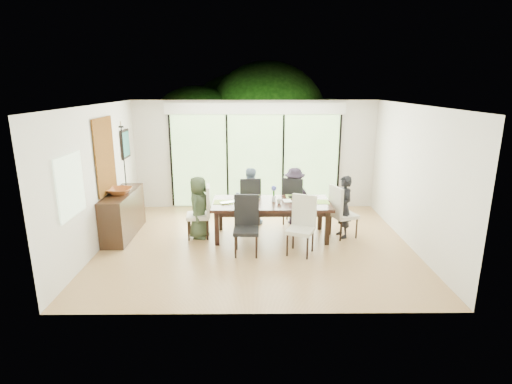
{
  "coord_description": "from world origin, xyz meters",
  "views": [
    {
      "loc": [
        -0.07,
        -7.38,
        3.06
      ],
      "look_at": [
        0.0,
        0.25,
        1.0
      ],
      "focal_mm": 28.0,
      "sensor_mm": 36.0,
      "label": 1
    }
  ],
  "objects_px": {
    "chair_near_left": "(246,226)",
    "cup_b": "(279,201)",
    "sideboard": "(123,214)",
    "cup_c": "(310,198)",
    "chair_near_right": "(301,226)",
    "vase": "(274,199)",
    "person_right_end": "(344,207)",
    "cup_a": "(237,198)",
    "table_top": "(271,203)",
    "chair_far_right": "(294,200)",
    "person_left_end": "(199,207)",
    "chair_right_end": "(344,211)",
    "laptop": "(229,203)",
    "chair_far_left": "(250,200)",
    "person_far_right": "(294,196)",
    "chair_left_end": "(198,212)",
    "bowl": "(119,191)",
    "person_far_left": "(250,196)"
  },
  "relations": [
    {
      "from": "person_left_end",
      "to": "laptop",
      "type": "relative_size",
      "value": 3.91
    },
    {
      "from": "chair_left_end",
      "to": "person_left_end",
      "type": "distance_m",
      "value": 0.1
    },
    {
      "from": "laptop",
      "to": "table_top",
      "type": "bearing_deg",
      "value": -18.83
    },
    {
      "from": "chair_left_end",
      "to": "chair_far_right",
      "type": "xyz_separation_m",
      "value": [
        2.05,
        0.85,
        0.0
      ]
    },
    {
      "from": "chair_near_left",
      "to": "cup_b",
      "type": "relative_size",
      "value": 11.0
    },
    {
      "from": "chair_left_end",
      "to": "cup_c",
      "type": "bearing_deg",
      "value": 88.01
    },
    {
      "from": "chair_near_left",
      "to": "person_left_end",
      "type": "height_order",
      "value": "person_left_end"
    },
    {
      "from": "sideboard",
      "to": "cup_c",
      "type": "bearing_deg",
      "value": -0.47
    },
    {
      "from": "person_far_right",
      "to": "vase",
      "type": "bearing_deg",
      "value": 51.67
    },
    {
      "from": "cup_a",
      "to": "chair_right_end",
      "type": "bearing_deg",
      "value": -3.9
    },
    {
      "from": "chair_left_end",
      "to": "chair_right_end",
      "type": "distance_m",
      "value": 3.0
    },
    {
      "from": "person_right_end",
      "to": "cup_b",
      "type": "xyz_separation_m",
      "value": [
        -1.33,
        -0.1,
        0.15
      ]
    },
    {
      "from": "chair_right_end",
      "to": "chair_near_right",
      "type": "height_order",
      "value": "same"
    },
    {
      "from": "chair_far_right",
      "to": "person_far_right",
      "type": "relative_size",
      "value": 0.85
    },
    {
      "from": "chair_far_right",
      "to": "chair_near_right",
      "type": "relative_size",
      "value": 1.0
    },
    {
      "from": "person_left_end",
      "to": "chair_near_right",
      "type": "bearing_deg",
      "value": -101.09
    },
    {
      "from": "chair_near_right",
      "to": "person_left_end",
      "type": "xyz_separation_m",
      "value": [
        -1.98,
        0.87,
        0.09
      ]
    },
    {
      "from": "table_top",
      "to": "chair_right_end",
      "type": "relative_size",
      "value": 2.18
    },
    {
      "from": "person_right_end",
      "to": "chair_near_left",
      "type": "bearing_deg",
      "value": -80.36
    },
    {
      "from": "chair_right_end",
      "to": "chair_near_left",
      "type": "xyz_separation_m",
      "value": [
        -2.0,
        -0.87,
        0.0
      ]
    },
    {
      "from": "person_far_right",
      "to": "cup_c",
      "type": "height_order",
      "value": "person_far_right"
    },
    {
      "from": "chair_far_right",
      "to": "person_far_right",
      "type": "bearing_deg",
      "value": 107.28
    },
    {
      "from": "person_far_left",
      "to": "laptop",
      "type": "bearing_deg",
      "value": 55.96
    },
    {
      "from": "chair_left_end",
      "to": "chair_right_end",
      "type": "xyz_separation_m",
      "value": [
        3.0,
        0.0,
        0.0
      ]
    },
    {
      "from": "chair_far_left",
      "to": "person_far_right",
      "type": "distance_m",
      "value": 1.0
    },
    {
      "from": "person_right_end",
      "to": "laptop",
      "type": "relative_size",
      "value": 3.91
    },
    {
      "from": "bowl",
      "to": "person_left_end",
      "type": "bearing_deg",
      "value": -1.14
    },
    {
      "from": "chair_far_left",
      "to": "chair_far_right",
      "type": "relative_size",
      "value": 1.0
    },
    {
      "from": "chair_near_right",
      "to": "person_far_left",
      "type": "distance_m",
      "value": 1.95
    },
    {
      "from": "person_right_end",
      "to": "person_left_end",
      "type": "bearing_deg",
      "value": -104.08
    },
    {
      "from": "vase",
      "to": "laptop",
      "type": "relative_size",
      "value": 0.36
    },
    {
      "from": "chair_near_left",
      "to": "chair_near_right",
      "type": "height_order",
      "value": "same"
    },
    {
      "from": "chair_near_left",
      "to": "cup_c",
      "type": "xyz_separation_m",
      "value": [
        1.3,
        0.97,
        0.25
      ]
    },
    {
      "from": "table_top",
      "to": "bowl",
      "type": "height_order",
      "value": "bowl"
    },
    {
      "from": "vase",
      "to": "chair_right_end",
      "type": "bearing_deg",
      "value": -1.97
    },
    {
      "from": "chair_far_right",
      "to": "person_far_left",
      "type": "xyz_separation_m",
      "value": [
        -1.0,
        -0.02,
        0.09
      ]
    },
    {
      "from": "chair_far_right",
      "to": "vase",
      "type": "relative_size",
      "value": 9.17
    },
    {
      "from": "cup_a",
      "to": "table_top",
      "type": "bearing_deg",
      "value": -12.09
    },
    {
      "from": "chair_near_right",
      "to": "vase",
      "type": "relative_size",
      "value": 9.17
    },
    {
      "from": "chair_far_right",
      "to": "cup_c",
      "type": "height_order",
      "value": "chair_far_right"
    },
    {
      "from": "bowl",
      "to": "laptop",
      "type": "bearing_deg",
      "value": -3.39
    },
    {
      "from": "chair_right_end",
      "to": "chair_far_left",
      "type": "relative_size",
      "value": 1.0
    },
    {
      "from": "person_right_end",
      "to": "bowl",
      "type": "bearing_deg",
      "value": -104.48
    },
    {
      "from": "chair_left_end",
      "to": "person_right_end",
      "type": "height_order",
      "value": "person_right_end"
    },
    {
      "from": "laptop",
      "to": "cup_a",
      "type": "bearing_deg",
      "value": 33.5
    },
    {
      "from": "chair_far_right",
      "to": "person_left_end",
      "type": "height_order",
      "value": "person_left_end"
    },
    {
      "from": "table_top",
      "to": "chair_far_left",
      "type": "relative_size",
      "value": 2.18
    },
    {
      "from": "bowl",
      "to": "chair_near_left",
      "type": "bearing_deg",
      "value": -19.31
    },
    {
      "from": "cup_a",
      "to": "bowl",
      "type": "distance_m",
      "value": 2.38
    },
    {
      "from": "chair_left_end",
      "to": "sideboard",
      "type": "bearing_deg",
      "value": -99.27
    }
  ]
}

